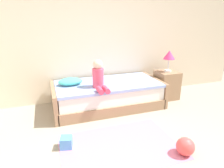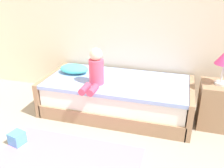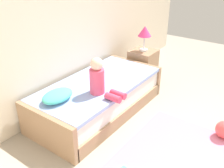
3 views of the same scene
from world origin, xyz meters
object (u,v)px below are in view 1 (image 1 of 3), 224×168
(nightstand, at_px, (166,85))
(toy_ball, at_px, (185,146))
(bed, at_px, (108,95))
(toy_block, at_px, (66,142))
(child_figure, at_px, (99,77))
(table_lamp, at_px, (169,56))
(pillow, at_px, (70,81))

(nightstand, height_order, toy_ball, nightstand)
(bed, distance_m, toy_block, 1.44)
(child_figure, relative_size, toy_ball, 2.16)
(nightstand, distance_m, table_lamp, 0.64)
(table_lamp, xyz_separation_m, pillow, (-2.05, 0.08, -0.37))
(bed, height_order, toy_ball, bed)
(table_lamp, relative_size, toy_ball, 1.91)
(bed, bearing_deg, toy_ball, -74.12)
(toy_block, bearing_deg, bed, 49.09)
(bed, bearing_deg, pillow, 171.85)
(pillow, bearing_deg, nightstand, -2.29)
(toy_block, bearing_deg, table_lamp, 25.69)
(table_lamp, height_order, toy_ball, table_lamp)
(toy_ball, bearing_deg, bed, 105.88)
(pillow, bearing_deg, table_lamp, -2.29)
(toy_ball, bearing_deg, child_figure, 116.01)
(nightstand, relative_size, table_lamp, 1.33)
(bed, height_order, nightstand, nightstand)
(pillow, bearing_deg, toy_ball, -56.90)
(child_figure, height_order, toy_block, child_figure)
(bed, height_order, table_lamp, table_lamp)
(toy_ball, bearing_deg, toy_block, 155.88)
(nightstand, bearing_deg, toy_block, -154.31)
(table_lamp, distance_m, child_figure, 1.62)
(table_lamp, distance_m, pillow, 2.08)
(nightstand, height_order, toy_block, nightstand)
(pillow, xyz_separation_m, toy_block, (-0.24, -1.18, -0.49))
(bed, relative_size, nightstand, 3.52)
(child_figure, relative_size, toy_block, 3.20)
(toy_ball, xyz_separation_m, toy_block, (-1.43, 0.64, -0.04))
(table_lamp, bearing_deg, toy_ball, -116.28)
(table_lamp, bearing_deg, toy_block, -154.31)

